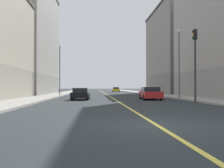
{
  "coord_description": "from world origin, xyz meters",
  "views": [
    {
      "loc": [
        -2.2,
        -8.79,
        1.35
      ],
      "look_at": [
        0.59,
        30.4,
        1.83
      ],
      "focal_mm": 40.03,
      "sensor_mm": 36.0,
      "label": 1
    }
  ],
  "objects_px": {
    "car_yellow": "(116,90)",
    "street_lamp_left_near": "(179,57)",
    "building_right_midblock": "(20,39)",
    "street_lamp_right_near": "(60,65)",
    "car_black": "(81,94)",
    "car_red": "(150,93)",
    "building_left_mid": "(182,51)",
    "traffic_light_left_near": "(195,55)"
  },
  "relations": [
    {
      "from": "traffic_light_left_near",
      "to": "car_black",
      "type": "height_order",
      "value": "traffic_light_left_near"
    },
    {
      "from": "car_yellow",
      "to": "street_lamp_right_near",
      "type": "bearing_deg",
      "value": -110.01
    },
    {
      "from": "building_left_mid",
      "to": "street_lamp_right_near",
      "type": "distance_m",
      "value": 26.41
    },
    {
      "from": "street_lamp_left_near",
      "to": "car_red",
      "type": "height_order",
      "value": "street_lamp_left_near"
    },
    {
      "from": "car_red",
      "to": "traffic_light_left_near",
      "type": "bearing_deg",
      "value": -64.57
    },
    {
      "from": "building_right_midblock",
      "to": "car_red",
      "type": "height_order",
      "value": "building_right_midblock"
    },
    {
      "from": "car_black",
      "to": "car_red",
      "type": "distance_m",
      "value": 7.47
    },
    {
      "from": "traffic_light_left_near",
      "to": "car_black",
      "type": "xyz_separation_m",
      "value": [
        -10.11,
        5.91,
        -3.46
      ]
    },
    {
      "from": "car_black",
      "to": "street_lamp_left_near",
      "type": "bearing_deg",
      "value": 5.34
    },
    {
      "from": "street_lamp_right_near",
      "to": "car_yellow",
      "type": "relative_size",
      "value": 1.69
    },
    {
      "from": "car_black",
      "to": "building_right_midblock",
      "type": "bearing_deg",
      "value": 121.48
    },
    {
      "from": "car_black",
      "to": "street_lamp_right_near",
      "type": "bearing_deg",
      "value": 108.09
    },
    {
      "from": "car_yellow",
      "to": "building_right_midblock",
      "type": "bearing_deg",
      "value": -130.86
    },
    {
      "from": "traffic_light_left_near",
      "to": "car_yellow",
      "type": "xyz_separation_m",
      "value": [
        -2.59,
        48.77,
        -3.42
      ]
    },
    {
      "from": "building_right_midblock",
      "to": "street_lamp_left_near",
      "type": "height_order",
      "value": "building_right_midblock"
    },
    {
      "from": "building_right_midblock",
      "to": "street_lamp_left_near",
      "type": "relative_size",
      "value": 2.81
    },
    {
      "from": "car_yellow",
      "to": "car_red",
      "type": "height_order",
      "value": "car_red"
    },
    {
      "from": "building_right_midblock",
      "to": "street_lamp_right_near",
      "type": "bearing_deg",
      "value": -44.55
    },
    {
      "from": "building_right_midblock",
      "to": "street_lamp_left_near",
      "type": "xyz_separation_m",
      "value": [
        23.37,
        -18.97,
        -5.4
      ]
    },
    {
      "from": "street_lamp_right_near",
      "to": "car_black",
      "type": "relative_size",
      "value": 1.84
    },
    {
      "from": "street_lamp_left_near",
      "to": "car_black",
      "type": "relative_size",
      "value": 1.89
    },
    {
      "from": "building_right_midblock",
      "to": "street_lamp_right_near",
      "type": "relative_size",
      "value": 2.88
    },
    {
      "from": "street_lamp_right_near",
      "to": "traffic_light_left_near",
      "type": "bearing_deg",
      "value": -51.67
    },
    {
      "from": "car_red",
      "to": "car_yellow",
      "type": "bearing_deg",
      "value": 89.93
    },
    {
      "from": "building_left_mid",
      "to": "traffic_light_left_near",
      "type": "distance_m",
      "value": 31.08
    },
    {
      "from": "street_lamp_right_near",
      "to": "car_red",
      "type": "distance_m",
      "value": 17.01
    },
    {
      "from": "traffic_light_left_near",
      "to": "car_red",
      "type": "distance_m",
      "value": 7.03
    },
    {
      "from": "building_left_mid",
      "to": "building_right_midblock",
      "type": "height_order",
      "value": "building_right_midblock"
    },
    {
      "from": "car_yellow",
      "to": "traffic_light_left_near",
      "type": "bearing_deg",
      "value": -86.96
    },
    {
      "from": "traffic_light_left_near",
      "to": "street_lamp_right_near",
      "type": "relative_size",
      "value": 0.83
    },
    {
      "from": "street_lamp_right_near",
      "to": "car_yellow",
      "type": "height_order",
      "value": "street_lamp_right_near"
    },
    {
      "from": "car_black",
      "to": "car_yellow",
      "type": "relative_size",
      "value": 0.92
    },
    {
      "from": "car_yellow",
      "to": "street_lamp_left_near",
      "type": "bearing_deg",
      "value": -85.08
    },
    {
      "from": "building_right_midblock",
      "to": "building_left_mid",
      "type": "bearing_deg",
      "value": 5.96
    },
    {
      "from": "car_red",
      "to": "car_black",
      "type": "bearing_deg",
      "value": 177.32
    },
    {
      "from": "car_yellow",
      "to": "car_black",
      "type": "bearing_deg",
      "value": -99.95
    },
    {
      "from": "building_left_mid",
      "to": "car_black",
      "type": "xyz_separation_m",
      "value": [
        -19.55,
        -23.33,
        -8.14
      ]
    },
    {
      "from": "building_left_mid",
      "to": "street_lamp_right_near",
      "type": "bearing_deg",
      "value": -153.58
    },
    {
      "from": "street_lamp_left_near",
      "to": "car_yellow",
      "type": "bearing_deg",
      "value": 94.92
    },
    {
      "from": "building_right_midblock",
      "to": "street_lamp_right_near",
      "type": "height_order",
      "value": "building_right_midblock"
    },
    {
      "from": "street_lamp_right_near",
      "to": "car_black",
      "type": "height_order",
      "value": "street_lamp_right_near"
    },
    {
      "from": "traffic_light_left_near",
      "to": "car_yellow",
      "type": "relative_size",
      "value": 1.4
    }
  ]
}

